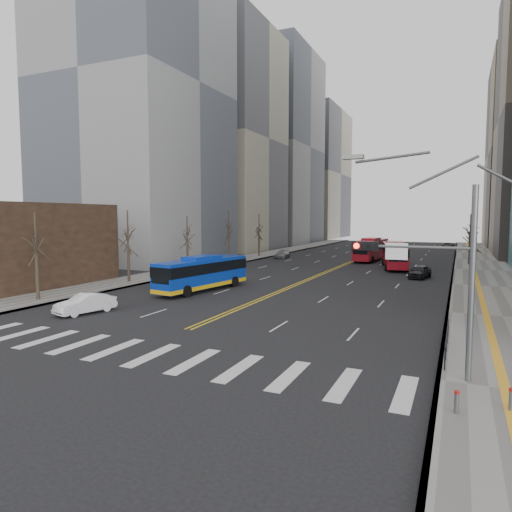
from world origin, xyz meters
TOP-DOWN VIEW (x-y plane):
  - ground at (0.00, 0.00)m, footprint 220.00×220.00m
  - sidewalk_right at (17.50, 45.00)m, footprint 7.00×130.00m
  - sidewalk_left at (-16.50, 45.00)m, footprint 5.00×130.00m
  - crosswalk at (0.00, 0.00)m, footprint 26.70×4.00m
  - centerline at (0.00, 55.00)m, footprint 0.55×100.00m
  - office_towers at (0.12, 68.51)m, footprint 83.00×134.00m
  - signal_mast at (13.77, 2.00)m, footprint 5.37×0.37m
  - pedestrian_railing at (14.30, 6.00)m, footprint 0.06×6.06m
  - bollards at (16.27, -0.17)m, footprint 2.87×3.17m
  - street_trees at (-7.18, 34.55)m, footprint 35.20×47.20m
  - blue_bus at (-6.65, 17.92)m, footprint 3.89×11.06m
  - red_bus_near at (7.00, 43.78)m, footprint 4.72×11.30m
  - red_bus_far at (2.38, 52.74)m, footprint 3.64×11.25m
  - car_white at (-9.03, 6.00)m, footprint 2.49×4.46m
  - car_dark_mid at (10.85, 34.79)m, footprint 2.49×4.51m
  - car_silver at (-11.61, 51.42)m, footprint 2.09×4.46m
  - car_dark_far at (12.50, 86.19)m, footprint 2.54×4.75m

SIDE VIEW (x-z plane):
  - ground at x=0.00m, z-range 0.00..0.00m
  - crosswalk at x=0.00m, z-range 0.00..0.01m
  - centerline at x=0.00m, z-range 0.00..0.01m
  - sidewalk_right at x=17.50m, z-range 0.00..0.15m
  - sidewalk_left at x=-16.50m, z-range 0.00..0.15m
  - bollards at x=16.27m, z-range 0.16..0.94m
  - car_silver at x=-11.61m, z-range 0.00..1.26m
  - car_dark_far at x=12.50m, z-range 0.00..1.27m
  - car_white at x=-9.03m, z-range 0.00..1.39m
  - car_dark_mid at x=10.85m, z-range 0.00..1.45m
  - pedestrian_railing at x=14.30m, z-range 0.31..1.33m
  - blue_bus at x=-6.65m, z-range 0.08..3.26m
  - red_bus_near at x=7.00m, z-range 0.20..3.69m
  - red_bus_far at x=2.38m, z-range 0.20..3.71m
  - signal_mast at x=13.77m, z-range 0.16..9.55m
  - street_trees at x=-7.18m, z-range 1.07..8.67m
  - office_towers at x=0.12m, z-range -5.08..52.92m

